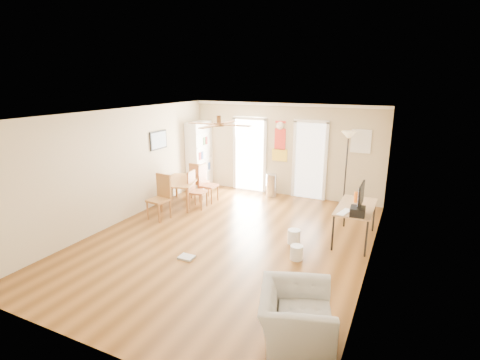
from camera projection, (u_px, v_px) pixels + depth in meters
The scene contains 30 objects.
floor at pixel (228, 240), 7.55m from camera, with size 7.00×7.00×0.00m, color brown.
ceiling at pixel (226, 114), 6.85m from camera, with size 5.50×7.00×0.00m, color silver, non-canonical shape.
wall_back at pixel (284, 150), 10.24m from camera, with size 5.50×0.04×2.60m, color beige, non-canonical shape.
wall_front at pixel (86, 254), 4.15m from camera, with size 5.50×0.04×2.60m, color beige, non-canonical shape.
wall_left at pixel (121, 166), 8.33m from camera, with size 0.04×7.00×2.60m, color beige, non-canonical shape.
wall_right at pixel (373, 199), 6.06m from camera, with size 0.04×7.00×2.60m, color beige, non-canonical shape.
crown_molding at pixel (226, 116), 6.86m from camera, with size 5.50×7.00×0.08m, color white, non-canonical shape.
kitchen_doorway at pixel (250, 156), 10.73m from camera, with size 0.90×0.10×2.10m, color white, non-canonical shape.
bathroom_doorway at pixel (310, 161), 9.99m from camera, with size 0.80×0.10×2.10m, color white, non-canonical shape.
wall_decal at pixel (280, 141), 10.21m from camera, with size 0.46×0.03×1.10m, color red.
ac_grille at pixel (361, 141), 9.26m from camera, with size 0.50×0.04×0.60m, color white.
framed_poster at pixel (158, 140), 9.44m from camera, with size 0.04×0.66×0.48m, color black.
ceiling_fan at pixel (219, 124), 6.63m from camera, with size 1.24×1.24×0.20m, color #593819, non-canonical shape.
bookshelf at pixel (199, 155), 10.97m from camera, with size 0.40×0.91×2.02m, color white, non-canonical shape.
dining_table at pixel (182, 192), 9.66m from camera, with size 0.80×1.34×0.67m, color #996031, non-canonical shape.
dining_chair_right_a at pixel (209, 184), 9.81m from camera, with size 0.42×0.42×1.02m, color #9C5832, non-canonical shape.
dining_chair_right_b at pixel (198, 190), 9.34m from camera, with size 0.40×0.40×0.96m, color #9C5C32, non-canonical shape.
dining_chair_near at pixel (158, 198), 8.57m from camera, with size 0.44×0.44×1.06m, color olive, non-canonical shape.
dining_chair_far at pixel (200, 180), 10.16m from camera, with size 0.41×0.41×1.00m, color #AC6337, non-canonical shape.
trash_can at pixel (271, 185), 10.30m from camera, with size 0.30×0.30×0.65m, color #B9B9BC.
torchiere_lamp at pixel (346, 170), 9.33m from camera, with size 0.37×0.37×1.97m, color black, non-canonical shape.
computer_desk at pixel (355, 223), 7.46m from camera, with size 0.70×1.40×0.75m, color tan, non-canonical shape.
imac at pixel (361, 199), 6.90m from camera, with size 0.09×0.63×0.59m, color black, non-canonical shape.
keyboard at pixel (344, 212), 7.01m from camera, with size 0.14×0.43×0.02m, color white.
printer at pixel (358, 211), 6.83m from camera, with size 0.27×0.32×0.16m, color black.
orange_bottle at pixel (356, 197), 7.55m from camera, with size 0.08×0.08×0.23m, color orange.
wastebasket_a at pixel (294, 237), 7.38m from camera, with size 0.25×0.25×0.29m, color silver.
wastebasket_b at pixel (296, 253), 6.72m from camera, with size 0.23×0.23×0.27m, color silver.
floor_cloth at pixel (187, 257), 6.78m from camera, with size 0.28×0.22×0.04m, color #A9A8A4.
armchair at pixel (296, 317), 4.59m from camera, with size 1.04×0.91×0.68m, color #ACABA7.
Camera 1 is at (3.21, -6.15, 3.23)m, focal length 27.25 mm.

